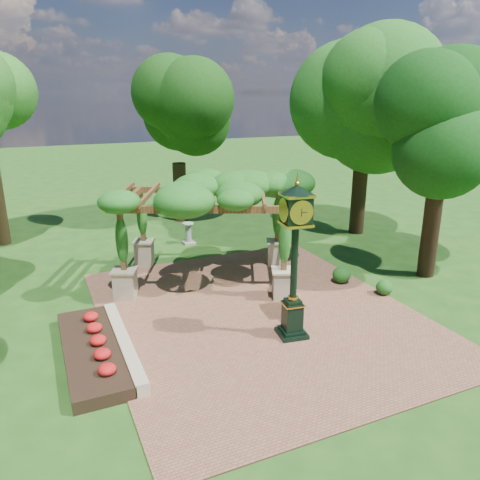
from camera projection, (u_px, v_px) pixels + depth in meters
name	position (u px, v px, depth m)	size (l,w,h in m)	color
ground	(272.00, 327.00, 15.00)	(120.00, 120.00, 0.00)	#1E4714
brick_plaza	(258.00, 313.00, 15.86)	(10.00, 12.00, 0.04)	brown
border_wall	(124.00, 344.00, 13.58)	(0.35, 5.00, 0.40)	#C6B793
flower_bed	(92.00, 351.00, 13.24)	(1.50, 5.00, 0.36)	red
pedestal_clock	(295.00, 248.00, 13.55)	(1.07, 1.07, 4.79)	black
pergola	(206.00, 196.00, 17.67)	(7.75, 6.49, 4.18)	#BBAF8B
sundial	(188.00, 235.00, 23.13)	(0.61, 0.61, 1.05)	gray
shrub_front	(384.00, 287.00, 17.24)	(0.61, 0.61, 0.55)	#1D5418
shrub_mid	(341.00, 275.00, 18.31)	(0.71, 0.71, 0.64)	#184F16
shrub_back	(285.00, 250.00, 21.24)	(0.64, 0.64, 0.57)	#245C1A
tree_north	(177.00, 116.00, 25.75)	(4.28, 4.28, 8.67)	#362515
tree_east_far	(366.00, 106.00, 23.18)	(5.38, 5.38, 9.53)	#2F2112
tree_east_near	(443.00, 130.00, 17.51)	(4.17, 4.17, 8.53)	#362015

